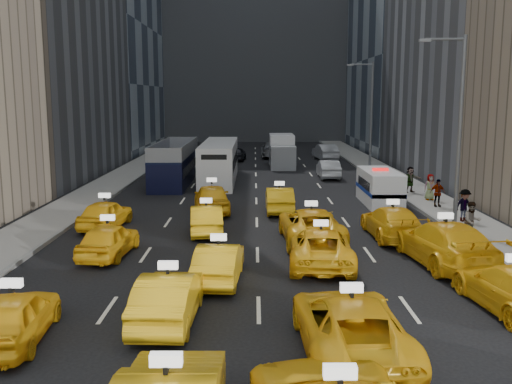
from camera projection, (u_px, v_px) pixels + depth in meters
ground at (259, 338)px, 15.00m from camera, size 160.00×160.00×0.00m
sidewalk_west at (105, 187)px, 39.61m from camera, size 3.00×90.00×0.15m
sidewalk_east at (407, 187)px, 39.68m from camera, size 3.00×90.00×0.15m
curb_west at (126, 187)px, 39.61m from camera, size 0.15×90.00×0.18m
curb_east at (386, 187)px, 39.67m from camera, size 0.15×90.00×0.18m
building_backdrop at (255, 1)px, 82.71m from camera, size 30.00×12.00×40.00m
streetlight_near at (458, 127)px, 26.05m from camera, size 2.15×0.22×9.00m
streetlight_far at (370, 114)px, 45.78m from camera, size 2.15×0.22×9.00m
taxi_4 at (14, 317)px, 14.63m from camera, size 1.91×4.12×1.37m
taxi_5 at (169, 297)px, 15.96m from camera, size 1.67×4.38×1.43m
taxi_6 at (350, 325)px, 13.93m from camera, size 2.63×5.42×1.49m
taxi_8 at (109, 240)px, 22.54m from camera, size 1.95×4.10×1.36m
taxi_9 at (219, 262)px, 19.48m from camera, size 1.66×4.13×1.34m
taxi_10 at (321, 247)px, 21.39m from camera, size 2.63×5.16×1.40m
taxi_11 at (444, 243)px, 21.43m from camera, size 3.01×5.96×1.66m
taxi_12 at (105, 214)px, 27.47m from camera, size 2.11×4.20×1.37m
taxi_13 at (206, 219)px, 26.33m from camera, size 1.81×4.18×1.34m
taxi_14 at (311, 225)px, 24.77m from camera, size 2.72×5.48×1.49m
taxi_15 at (392, 222)px, 25.47m from camera, size 2.19×5.00×1.43m
taxi_16 at (212, 198)px, 31.17m from camera, size 2.42×4.83×1.58m
taxi_17 at (279, 200)px, 31.29m from camera, size 1.49×4.17×1.37m
nypd_van at (380, 188)px, 33.61m from camera, size 2.11×5.03×2.13m
double_decker at (175, 163)px, 41.56m from camera, size 2.59×10.34×2.99m
city_bus at (219, 162)px, 42.51m from camera, size 2.91×11.48×2.94m
box_truck at (282, 151)px, 51.44m from camera, size 2.34×6.35×2.87m
misc_car_0 at (328, 169)px, 44.42m from camera, size 1.49×4.26×1.40m
misc_car_1 at (197, 157)px, 53.53m from camera, size 2.73×4.98×1.32m
misc_car_2 at (272, 149)px, 59.57m from camera, size 2.36×5.69×1.65m
misc_car_3 at (237, 154)px, 56.46m from camera, size 1.93×4.11×1.36m
misc_car_4 at (325, 152)px, 57.17m from camera, size 2.29×5.04×1.60m
pedestrian_1 at (472, 221)px, 24.44m from camera, size 0.89×0.59×1.69m
pedestrian_2 at (465, 205)px, 28.20m from camera, size 1.12×0.75×1.61m
pedestrian_3 at (437, 193)px, 32.00m from camera, size 0.96×0.54×1.56m
pedestrian_4 at (430, 187)px, 34.09m from camera, size 0.81×0.49×1.57m
pedestrian_5 at (410, 179)px, 36.81m from camera, size 1.60×0.99×1.67m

